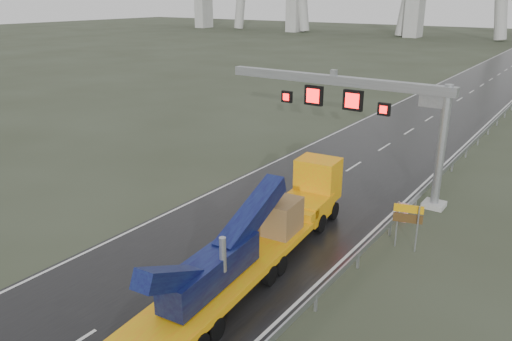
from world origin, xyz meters
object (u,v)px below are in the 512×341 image
Objects in this scene: heavy_haul_truck at (266,231)px; striped_barrier at (402,212)px; sign_gantry at (364,103)px; exit_sign_pair at (408,218)px.

striped_barrier is (3.72, 7.85, -1.03)m from heavy_haul_truck.
sign_gantry is 7.07m from striped_barrier.
sign_gantry is 6.27× the size of exit_sign_pair.
heavy_haul_truck reaches higher than exit_sign_pair.
striped_barrier is at bearing 59.22° from heavy_haul_truck.
exit_sign_pair is at bearing -74.90° from striped_barrier.
sign_gantry is at bearing 85.49° from heavy_haul_truck.
heavy_haul_truck is 6.92m from exit_sign_pair.
sign_gantry is 8.81m from exit_sign_pair.
sign_gantry is 11.54m from heavy_haul_truck.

